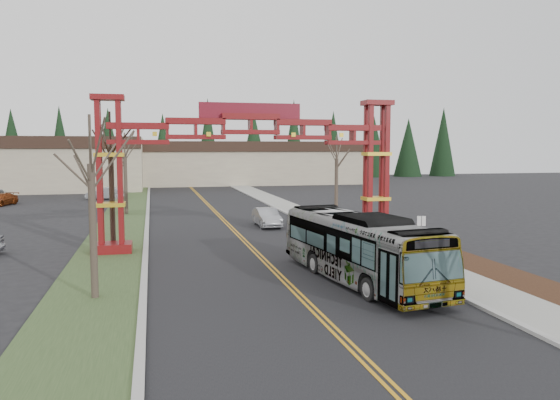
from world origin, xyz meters
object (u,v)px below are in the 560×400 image
object	(u,v)px
parked_car_mid_a	(1,200)
barrel_south	(420,241)
street_sign	(421,226)
barrel_north	(371,227)
parked_car_far_a	(105,193)
gateway_arch	(250,148)
transit_bus	(359,248)
bare_tree_median_near	(91,165)
bare_tree_right_far	(337,159)
retail_building_east	(244,162)
barrel_mid	(380,227)
bare_tree_median_mid	(111,148)
bare_tree_median_far	(125,157)
silver_sedan	(267,217)

from	to	relation	value
parked_car_mid_a	barrel_south	bearing A→B (deg)	-29.48
street_sign	barrel_north	distance (m)	7.00
parked_car_far_a	gateway_arch	bearing A→B (deg)	23.50
transit_bus	barrel_south	world-z (taller)	transit_bus
transit_bus	street_sign	xyz separation A→B (m)	(6.07, 5.73, -0.04)
bare_tree_median_near	transit_bus	bearing A→B (deg)	1.45
street_sign	barrel_north	size ratio (longest dim) A/B	2.27
transit_bus	bare_tree_right_far	size ratio (longest dim) A/B	1.56
retail_building_east	gateway_arch	bearing A→B (deg)	-99.17
street_sign	barrel_south	bearing A→B (deg)	65.91
gateway_arch	retail_building_east	bearing A→B (deg)	80.83
barrel_north	barrel_mid	bearing A→B (deg)	-59.77
parked_car_far_a	bare_tree_right_far	world-z (taller)	bare_tree_right_far
parked_car_far_a	bare_tree_right_far	xyz separation A→B (m)	(21.00, -20.89, 4.30)
barrel_south	barrel_north	distance (m)	6.27
bare_tree_median_mid	transit_bus	bearing A→B (deg)	-43.24
street_sign	parked_car_far_a	bearing A→B (deg)	118.17
parked_car_far_a	bare_tree_median_far	world-z (taller)	bare_tree_median_far
retail_building_east	bare_tree_median_near	distance (m)	73.87
bare_tree_median_near	bare_tree_median_mid	world-z (taller)	bare_tree_median_mid
gateway_arch	barrel_north	bearing A→B (deg)	19.72
gateway_arch	transit_bus	world-z (taller)	gateway_arch
barrel_north	barrel_south	bearing A→B (deg)	-85.88
bare_tree_right_far	barrel_mid	xyz separation A→B (m)	(-0.52, -10.67, -4.48)
retail_building_east	barrel_north	bearing A→B (deg)	-90.87
barrel_mid	retail_building_east	bearing A→B (deg)	89.50
bare_tree_right_far	bare_tree_median_mid	bearing A→B (deg)	-145.97
street_sign	barrel_south	size ratio (longest dim) A/B	1.97
bare_tree_median_far	bare_tree_right_far	xyz separation A→B (m)	(18.00, -5.26, -0.15)
gateway_arch	bare_tree_median_mid	world-z (taller)	gateway_arch
silver_sedan	bare_tree_median_near	size ratio (longest dim) A/B	0.59
bare_tree_median_near	parked_car_far_a	bearing A→B (deg)	93.91
retail_building_east	barrel_mid	world-z (taller)	retail_building_east
silver_sedan	bare_tree_median_far	xyz separation A→B (m)	(-10.74, 10.18, 4.46)
parked_car_far_a	bare_tree_median_mid	distance (m)	33.59
parked_car_far_a	transit_bus	bearing A→B (deg)	23.70
barrel_mid	silver_sedan	bearing A→B (deg)	139.51
bare_tree_median_far	street_sign	world-z (taller)	bare_tree_median_far
retail_building_east	barrel_mid	distance (m)	59.41
parked_car_mid_a	bare_tree_median_near	world-z (taller)	bare_tree_median_near
parked_car_far_a	barrel_south	size ratio (longest dim) A/B	4.14
parked_car_far_a	bare_tree_median_mid	size ratio (longest dim) A/B	0.54
retail_building_east	silver_sedan	distance (m)	54.14
retail_building_east	barrel_south	distance (m)	65.01
gateway_arch	retail_building_east	world-z (taller)	gateway_arch
barrel_mid	street_sign	bearing A→B (deg)	-92.02
parked_car_far_a	bare_tree_right_far	distance (m)	29.93
bare_tree_right_far	street_sign	world-z (taller)	bare_tree_right_far
parked_car_mid_a	parked_car_far_a	size ratio (longest dim) A/B	0.99
parked_car_mid_a	bare_tree_right_far	world-z (taller)	bare_tree_right_far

